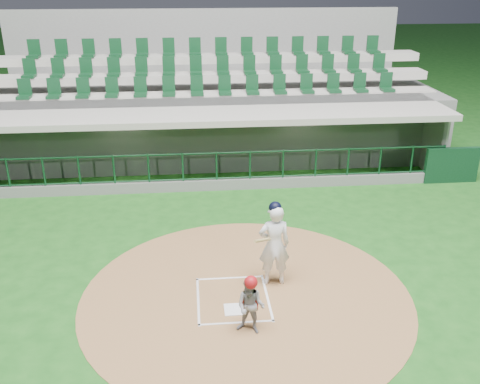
% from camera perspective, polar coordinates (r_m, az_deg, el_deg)
% --- Properties ---
extents(ground, '(120.00, 120.00, 0.00)m').
position_cam_1_polar(ground, '(12.04, -0.88, -10.60)').
color(ground, '#164B15').
rests_on(ground, ground).
extents(dirt_circle, '(7.20, 7.20, 0.01)m').
position_cam_1_polar(dirt_circle, '(11.89, 0.67, -11.02)').
color(dirt_circle, brown).
rests_on(dirt_circle, ground).
extents(home_plate, '(0.43, 0.43, 0.02)m').
position_cam_1_polar(home_plate, '(11.45, -0.59, -12.42)').
color(home_plate, white).
rests_on(home_plate, dirt_circle).
extents(batter_box_chalk, '(1.55, 1.80, 0.01)m').
position_cam_1_polar(batter_box_chalk, '(11.78, -0.76, -11.32)').
color(batter_box_chalk, silver).
rests_on(batter_box_chalk, ground).
extents(dugout_structure, '(16.40, 3.70, 3.00)m').
position_cam_1_polar(dugout_structure, '(18.75, -2.31, 5.16)').
color(dugout_structure, slate).
rests_on(dugout_structure, ground).
extents(seating_deck, '(17.00, 6.72, 5.15)m').
position_cam_1_polar(seating_deck, '(21.59, -3.27, 8.76)').
color(seating_deck, slate).
rests_on(seating_deck, ground).
extents(batter, '(0.90, 0.88, 2.01)m').
position_cam_1_polar(batter, '(11.86, 3.66, -5.52)').
color(batter, white).
rests_on(batter, dirt_circle).
extents(catcher, '(0.70, 0.63, 1.26)m').
position_cam_1_polar(catcher, '(10.52, 1.15, -11.94)').
color(catcher, gray).
rests_on(catcher, dirt_circle).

